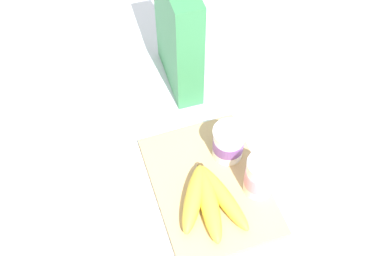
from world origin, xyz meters
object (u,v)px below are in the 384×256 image
object	(u,v)px
yogurt_cup_front	(228,143)
yogurt_cup_back	(260,176)
cereal_box	(179,35)
banana_bunch	(208,199)
cutting_board	(209,186)

from	to	relation	value
yogurt_cup_front	yogurt_cup_back	distance (m)	0.10
yogurt_cup_front	yogurt_cup_back	world-z (taller)	yogurt_cup_back
cereal_box	yogurt_cup_front	size ratio (longest dim) A/B	3.47
yogurt_cup_back	banana_bunch	world-z (taller)	yogurt_cup_back
cereal_box	yogurt_cup_back	xyz separation A→B (m)	(0.37, 0.05, -0.08)
yogurt_cup_front	banana_bunch	world-z (taller)	yogurt_cup_front
cutting_board	cereal_box	bearing A→B (deg)	173.03
yogurt_cup_front	cutting_board	bearing A→B (deg)	-47.23
banana_bunch	cutting_board	bearing A→B (deg)	155.21
yogurt_cup_front	banana_bunch	distance (m)	0.13
cutting_board	cereal_box	size ratio (longest dim) A/B	1.07
cutting_board	cereal_box	xyz separation A→B (m)	(-0.32, 0.04, 0.13)
cereal_box	banana_bunch	size ratio (longest dim) A/B	1.57
yogurt_cup_front	yogurt_cup_back	size ratio (longest dim) A/B	0.86
cereal_box	yogurt_cup_front	distance (m)	0.28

